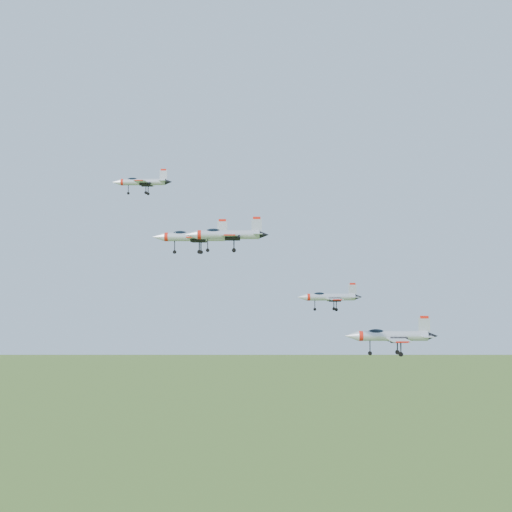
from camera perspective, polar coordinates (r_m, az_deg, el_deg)
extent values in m
cylinder|color=#B8BDC6|center=(132.98, -9.02, 5.86)|extent=(8.28, 3.15, 1.19)
cone|color=#B8BDC6|center=(134.09, -11.10, 5.81)|extent=(1.89, 1.55, 1.19)
cone|color=black|center=(132.07, -6.99, 5.91)|extent=(1.49, 1.29, 1.01)
ellipsoid|color=black|center=(133.46, -9.87, 6.04)|extent=(2.16, 1.32, 0.76)
cube|color=#B8BDC6|center=(130.42, -9.18, 5.89)|extent=(3.02, 4.42, 0.13)
cube|color=#B8BDC6|center=(135.40, -8.72, 5.65)|extent=(3.02, 4.42, 0.13)
cube|color=#B8BDC6|center=(132.40, -7.42, 6.43)|extent=(1.36, 0.44, 1.92)
cube|color=red|center=(132.53, -7.42, 6.86)|extent=(1.01, 0.37, 0.32)
cylinder|color=#B8BDC6|center=(114.08, -4.92, 1.54)|extent=(9.77, 3.57, 1.40)
cone|color=#B8BDC6|center=(114.93, -7.80, 1.52)|extent=(2.21, 1.81, 1.40)
cone|color=black|center=(113.53, -2.11, 1.55)|extent=(1.74, 1.50, 1.19)
ellipsoid|color=black|center=(114.41, -6.10, 1.80)|extent=(2.54, 1.52, 0.89)
cube|color=#B8BDC6|center=(111.05, -5.00, 1.46)|extent=(3.49, 5.18, 0.15)
cube|color=#B8BDC6|center=(117.04, -4.64, 1.35)|extent=(3.49, 5.18, 0.15)
cube|color=#B8BDC6|center=(113.69, -2.71, 2.28)|extent=(1.60, 0.49, 2.26)
cube|color=red|center=(113.76, -2.71, 2.87)|extent=(1.19, 0.42, 0.38)
cylinder|color=#B8BDC6|center=(95.38, -2.22, 1.71)|extent=(8.41, 2.55, 1.20)
cone|color=#B8BDC6|center=(95.57, -5.22, 1.71)|extent=(1.84, 1.46, 1.20)
cone|color=black|center=(95.45, 0.67, 1.71)|extent=(1.44, 1.22, 1.02)
ellipsoid|color=black|center=(95.45, -3.44, 1.98)|extent=(2.15, 1.19, 0.76)
cube|color=#B8BDC6|center=(92.78, -2.13, 1.64)|extent=(2.76, 4.36, 0.13)
cube|color=#B8BDC6|center=(97.96, -2.10, 1.51)|extent=(2.76, 4.36, 0.13)
cube|color=#B8BDC6|center=(95.48, 0.06, 2.46)|extent=(1.39, 0.34, 1.94)
cube|color=red|center=(95.54, 0.06, 3.07)|extent=(1.02, 0.29, 0.32)
cylinder|color=#B8BDC6|center=(131.33, 6.00, -3.29)|extent=(8.99, 2.17, 1.29)
cone|color=#B8BDC6|center=(130.39, 3.70, -3.31)|extent=(1.90, 1.46, 1.29)
cone|color=black|center=(132.43, 8.19, -3.26)|extent=(1.49, 1.23, 1.09)
ellipsoid|color=black|center=(130.90, 5.07, -3.08)|extent=(2.26, 1.14, 0.82)
cube|color=#B8BDC6|center=(128.67, 6.33, -3.45)|extent=(2.70, 4.56, 0.14)
cube|color=#B8BDC6|center=(134.09, 5.86, -3.34)|extent=(2.70, 4.56, 0.14)
cube|color=#B8BDC6|center=(132.13, 7.73, -2.69)|extent=(1.49, 0.27, 2.08)
cube|color=red|center=(132.10, 7.73, -2.22)|extent=(1.10, 0.25, 0.35)
cylinder|color=#B8BDC6|center=(109.10, 10.90, -6.30)|extent=(10.43, 3.41, 1.49)
cone|color=#B8BDC6|center=(108.09, 7.65, -6.36)|extent=(2.31, 1.85, 1.49)
cone|color=black|center=(110.40, 13.96, -6.22)|extent=(1.82, 1.55, 1.27)
ellipsoid|color=black|center=(108.60, 9.58, -6.03)|extent=(2.68, 1.53, 0.95)
cube|color=#B8BDC6|center=(106.04, 11.36, -6.61)|extent=(3.54, 5.46, 0.16)
cube|color=#B8BDC6|center=(112.32, 10.70, -6.29)|extent=(3.54, 5.46, 0.16)
cube|color=#B8BDC6|center=(109.96, 13.32, -5.44)|extent=(1.72, 0.46, 2.41)
cube|color=red|center=(109.87, 13.31, -4.78)|extent=(1.27, 0.40, 0.40)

